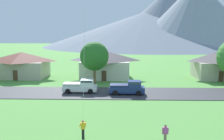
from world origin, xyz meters
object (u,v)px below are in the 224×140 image
tree_near_left (94,56)px  watcher_person (165,134)px  pickup_truck_navy_east_side (128,88)px  house_left_center (214,65)px  house_right_center (22,64)px  house_leftmost (105,64)px  pickup_truck_white_west_side (81,86)px

tree_near_left → watcher_person: bearing=-71.6°
pickup_truck_navy_east_side → watcher_person: bearing=-81.5°
house_left_center → house_right_center: bearing=-179.8°
house_leftmost → house_left_center: (22.02, 0.11, -0.11)m
house_left_center → watcher_person: (-15.23, -31.65, -1.84)m
house_left_center → pickup_truck_navy_east_side: bearing=-141.0°
house_left_center → pickup_truck_white_west_side: bearing=-151.5°
watcher_person → tree_near_left: bearing=108.4°
house_right_center → pickup_truck_white_west_side: 19.54m
watcher_person → house_leftmost: bearing=102.1°
house_left_center → pickup_truck_navy_east_side: house_left_center is taller
house_left_center → tree_near_left: tree_near_left is taller
tree_near_left → watcher_person: size_ratio=4.51×
house_leftmost → house_left_center: bearing=0.3°
house_left_center → tree_near_left: size_ratio=1.07×
pickup_truck_white_west_side → pickup_truck_navy_east_side: size_ratio=1.00×
house_right_center → pickup_truck_navy_east_side: (21.28, -14.27, -1.63)m
pickup_truck_white_west_side → watcher_person: (9.74, -18.08, -0.18)m
house_leftmost → tree_near_left: size_ratio=1.37×
house_left_center → tree_near_left: 24.56m
house_right_center → pickup_truck_navy_east_side: size_ratio=2.01×
house_right_center → pickup_truck_white_west_side: (14.12, -13.41, -1.63)m
tree_near_left → watcher_person: 26.74m
house_right_center → pickup_truck_navy_east_side: bearing=-33.8°
pickup_truck_navy_east_side → watcher_person: 17.41m
house_leftmost → watcher_person: size_ratio=6.17×
house_left_center → tree_near_left: bearing=-164.4°
pickup_truck_navy_east_side → watcher_person: size_ratio=3.11×
pickup_truck_white_west_side → house_left_center: bearing=28.5°
house_left_center → watcher_person: 35.17m
house_leftmost → house_right_center: 17.08m
house_leftmost → watcher_person: bearing=-77.9°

